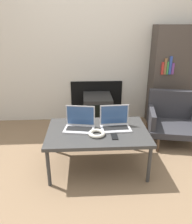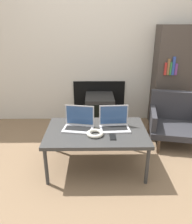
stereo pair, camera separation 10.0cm
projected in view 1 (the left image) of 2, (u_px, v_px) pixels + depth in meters
ground_plane at (99, 183)px, 2.22m from camera, size 14.00×14.00×0.00m
wall_back at (92, 39)px, 3.25m from camera, size 7.00×0.08×2.60m
table at (98, 133)px, 2.34m from camera, size 1.07×0.69×0.44m
laptop_left at (80, 124)px, 2.35m from camera, size 0.35×0.25×0.24m
laptop_right at (115, 123)px, 2.37m from camera, size 0.33×0.22×0.24m
headphones at (97, 133)px, 2.22m from camera, size 0.17×0.17×0.04m
phone at (114, 137)px, 2.19m from camera, size 0.06×0.12×0.01m
tv at (97, 111)px, 3.37m from camera, size 0.42×0.51×0.49m
armchair at (173, 117)px, 2.97m from camera, size 0.75×0.72×0.65m
bookshelf at (174, 77)px, 3.34m from camera, size 0.72×0.32×1.49m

